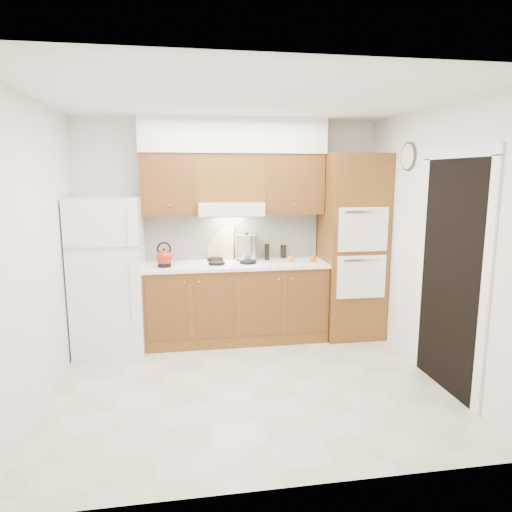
{
  "coord_description": "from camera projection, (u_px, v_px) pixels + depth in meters",
  "views": [
    {
      "loc": [
        -0.59,
        -4.02,
        1.95
      ],
      "look_at": [
        0.15,
        0.45,
        1.15
      ],
      "focal_mm": 32.0,
      "sensor_mm": 36.0,
      "label": 1
    }
  ],
  "objects": [
    {
      "name": "floor",
      "position": [
        249.0,
        383.0,
        4.34
      ],
      "size": [
        3.6,
        3.6,
        0.0
      ],
      "primitive_type": "plane",
      "color": "beige",
      "rests_on": "ground"
    },
    {
      "name": "ceiling",
      "position": [
        248.0,
        99.0,
        3.89
      ],
      "size": [
        3.6,
        3.6,
        0.0
      ],
      "primitive_type": "plane",
      "color": "white",
      "rests_on": "wall_back"
    },
    {
      "name": "wall_back",
      "position": [
        230.0,
        229.0,
        5.58
      ],
      "size": [
        3.6,
        0.02,
        2.6
      ],
      "primitive_type": "cube",
      "color": "white",
      "rests_on": "floor"
    },
    {
      "name": "wall_left",
      "position": [
        37.0,
        254.0,
        3.83
      ],
      "size": [
        0.02,
        3.0,
        2.6
      ],
      "primitive_type": "cube",
      "color": "white",
      "rests_on": "floor"
    },
    {
      "name": "wall_right",
      "position": [
        432.0,
        244.0,
        4.4
      ],
      "size": [
        0.02,
        3.0,
        2.6
      ],
      "primitive_type": "cube",
      "color": "white",
      "rests_on": "floor"
    },
    {
      "name": "fridge",
      "position": [
        109.0,
        275.0,
        5.08
      ],
      "size": [
        0.75,
        0.72,
        1.72
      ],
      "primitive_type": "cube",
      "color": "white",
      "rests_on": "floor"
    },
    {
      "name": "base_cabinets",
      "position": [
        236.0,
        303.0,
        5.44
      ],
      "size": [
        2.11,
        0.6,
        0.9
      ],
      "primitive_type": "cube",
      "color": "brown",
      "rests_on": "floor"
    },
    {
      "name": "countertop",
      "position": [
        236.0,
        265.0,
        5.34
      ],
      "size": [
        2.13,
        0.62,
        0.04
      ],
      "primitive_type": "cube",
      "color": "white",
      "rests_on": "base_cabinets"
    },
    {
      "name": "backsplash",
      "position": [
        233.0,
        236.0,
        5.58
      ],
      "size": [
        2.11,
        0.03,
        0.56
      ],
      "primitive_type": "cube",
      "color": "white",
      "rests_on": "countertop"
    },
    {
      "name": "oven_cabinet",
      "position": [
        352.0,
        247.0,
        5.52
      ],
      "size": [
        0.7,
        0.65,
        2.2
      ],
      "primitive_type": "cube",
      "color": "brown",
      "rests_on": "floor"
    },
    {
      "name": "upper_cab_left",
      "position": [
        169.0,
        185.0,
        5.2
      ],
      "size": [
        0.63,
        0.33,
        0.7
      ],
      "primitive_type": "cube",
      "color": "brown",
      "rests_on": "wall_back"
    },
    {
      "name": "upper_cab_right",
      "position": [
        291.0,
        184.0,
        5.43
      ],
      "size": [
        0.73,
        0.33,
        0.7
      ],
      "primitive_type": "cube",
      "color": "brown",
      "rests_on": "wall_back"
    },
    {
      "name": "range_hood",
      "position": [
        230.0,
        208.0,
        5.3
      ],
      "size": [
        0.75,
        0.45,
        0.15
      ],
      "primitive_type": "cube",
      "color": "silver",
      "rests_on": "wall_back"
    },
    {
      "name": "upper_cab_over_hood",
      "position": [
        229.0,
        178.0,
        5.3
      ],
      "size": [
        0.75,
        0.33,
        0.55
      ],
      "primitive_type": "cube",
      "color": "brown",
      "rests_on": "range_hood"
    },
    {
      "name": "soffit",
      "position": [
        233.0,
        136.0,
        5.21
      ],
      "size": [
        2.13,
        0.36,
        0.4
      ],
      "primitive_type": "cube",
      "color": "silver",
      "rests_on": "wall_back"
    },
    {
      "name": "cooktop",
      "position": [
        231.0,
        262.0,
        5.35
      ],
      "size": [
        0.74,
        0.5,
        0.01
      ],
      "primitive_type": "cube",
      "color": "white",
      "rests_on": "countertop"
    },
    {
      "name": "doorway",
      "position": [
        450.0,
        277.0,
        4.11
      ],
      "size": [
        0.02,
        0.9,
        2.1
      ],
      "primitive_type": "cube",
      "color": "black",
      "rests_on": "floor"
    },
    {
      "name": "wall_clock",
      "position": [
        408.0,
        156.0,
        4.79
      ],
      "size": [
        0.02,
        0.3,
        0.3
      ],
      "primitive_type": "cylinder",
      "rotation": [
        0.0,
        1.57,
        0.0
      ],
      "color": "#3F3833",
      "rests_on": "wall_right"
    },
    {
      "name": "kettle",
      "position": [
        164.0,
        258.0,
        5.09
      ],
      "size": [
        0.23,
        0.23,
        0.19
      ],
      "primitive_type": "sphere",
      "rotation": [
        0.0,
        0.0,
        -0.27
      ],
      "color": "maroon",
      "rests_on": "countertop"
    },
    {
      "name": "cutting_board",
      "position": [
        221.0,
        243.0,
        5.53
      ],
      "size": [
        0.34,
        0.19,
        0.42
      ],
      "primitive_type": "cube",
      "rotation": [
        -0.21,
        0.0,
        -0.26
      ],
      "color": "#D7B36E",
      "rests_on": "countertop"
    },
    {
      "name": "stock_pot",
      "position": [
        246.0,
        247.0,
        5.46
      ],
      "size": [
        0.3,
        0.3,
        0.28
      ],
      "primitive_type": "cylinder",
      "rotation": [
        0.0,
        0.0,
        -0.17
      ],
      "color": "silver",
      "rests_on": "cooktop"
    },
    {
      "name": "condiment_a",
      "position": [
        267.0,
        252.0,
        5.53
      ],
      "size": [
        0.06,
        0.06,
        0.2
      ],
      "primitive_type": "cylinder",
      "rotation": [
        0.0,
        0.0,
        0.03
      ],
      "color": "black",
      "rests_on": "countertop"
    },
    {
      "name": "condiment_b",
      "position": [
        283.0,
        251.0,
        5.68
      ],
      "size": [
        0.05,
        0.05,
        0.16
      ],
      "primitive_type": "cylinder",
      "rotation": [
        0.0,
        0.0,
        0.02
      ],
      "color": "black",
      "rests_on": "countertop"
    },
    {
      "name": "condiment_c",
      "position": [
        284.0,
        251.0,
        5.66
      ],
      "size": [
        0.07,
        0.07,
        0.16
      ],
      "primitive_type": "cylinder",
      "rotation": [
        0.0,
        0.0,
        -0.38
      ],
      "color": "black",
      "rests_on": "countertop"
    },
    {
      "name": "orange_near",
      "position": [
        313.0,
        258.0,
        5.43
      ],
      "size": [
        0.1,
        0.1,
        0.08
      ],
      "primitive_type": "sphere",
      "rotation": [
        0.0,
        0.0,
        0.34
      ],
      "color": "#F7500D",
      "rests_on": "countertop"
    },
    {
      "name": "orange_far",
      "position": [
        291.0,
        258.0,
        5.43
      ],
      "size": [
        0.08,
        0.08,
        0.07
      ],
      "primitive_type": "sphere",
      "rotation": [
        0.0,
        0.0,
        -0.14
      ],
      "color": "orange",
      "rests_on": "countertop"
    }
  ]
}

